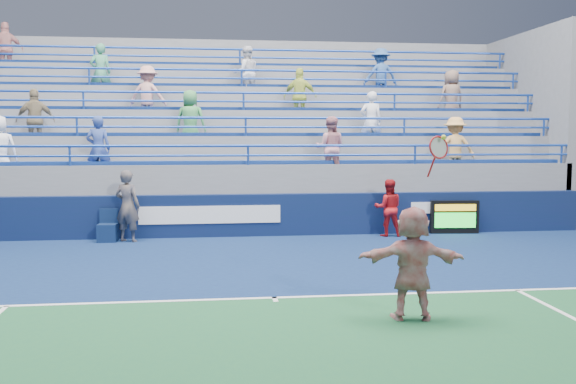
{
  "coord_description": "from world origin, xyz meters",
  "views": [
    {
      "loc": [
        -1.02,
        -10.02,
        2.6
      ],
      "look_at": [
        0.53,
        2.5,
        1.5
      ],
      "focal_mm": 40.0,
      "sensor_mm": 36.0,
      "label": 1
    }
  ],
  "objects": [
    {
      "name": "ground",
      "position": [
        0.0,
        0.0,
        0.0
      ],
      "size": [
        120.0,
        120.0,
        0.0
      ],
      "primitive_type": "plane",
      "color": "#333538"
    },
    {
      "name": "sponsor_wall",
      "position": [
        0.0,
        6.5,
        0.55
      ],
      "size": [
        18.0,
        0.32,
        1.1
      ],
      "color": "#0A1A3B",
      "rests_on": "ground"
    },
    {
      "name": "bleacher_stand",
      "position": [
        0.0,
        10.27,
        1.54
      ],
      "size": [
        18.0,
        5.6,
        6.13
      ],
      "color": "slate",
      "rests_on": "ground"
    },
    {
      "name": "serve_speed_board",
      "position": [
        5.46,
        6.22,
        0.45
      ],
      "size": [
        1.3,
        0.24,
        0.89
      ],
      "color": "black",
      "rests_on": "ground"
    },
    {
      "name": "judge_chair",
      "position": [
        -3.51,
        6.02,
        0.26
      ],
      "size": [
        0.47,
        0.47,
        0.81
      ],
      "color": "#0D1E41",
      "rests_on": "ground"
    },
    {
      "name": "tennis_player",
      "position": [
        1.82,
        -1.39,
        0.82
      ],
      "size": [
        1.57,
        0.71,
        2.62
      ],
      "color": "silver",
      "rests_on": "ground"
    },
    {
      "name": "line_judge",
      "position": [
        -3.01,
        5.95,
        0.89
      ],
      "size": [
        0.77,
        0.66,
        1.78
      ],
      "primitive_type": "imported",
      "rotation": [
        0.0,
        0.0,
        2.71
      ],
      "color": "#141D38",
      "rests_on": "ground"
    },
    {
      "name": "ball_girl",
      "position": [
        3.59,
        6.02,
        0.75
      ],
      "size": [
        0.81,
        0.67,
        1.49
      ],
      "primitive_type": "imported",
      "rotation": [
        0.0,
        0.0,
        2.98
      ],
      "color": "#AD1318",
      "rests_on": "ground"
    }
  ]
}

